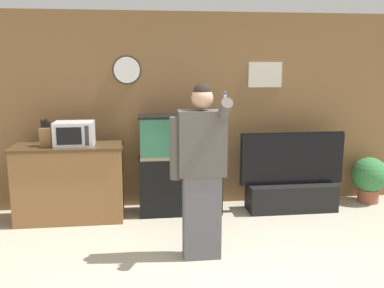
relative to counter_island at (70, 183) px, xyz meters
name	(u,v)px	position (x,y,z in m)	size (l,w,h in m)	color
wall_back_paneled	(196,110)	(1.64, 0.48, 0.83)	(10.00, 0.08, 2.60)	brown
counter_island	(70,183)	(0.00, 0.00, 0.00)	(1.33, 0.56, 0.95)	brown
microwave	(74,134)	(0.09, -0.02, 0.62)	(0.47, 0.35, 0.29)	silver
knife_block	(46,136)	(-0.24, -0.03, 0.59)	(0.14, 0.12, 0.33)	brown
aquarium_on_stand	(180,165)	(1.38, 0.09, 0.17)	(1.06, 0.40, 1.29)	black
tv_on_stand	(291,188)	(2.86, 0.00, -0.17)	(1.41, 0.40, 1.05)	black
person_standing	(201,169)	(1.46, -1.24, 0.44)	(0.55, 0.42, 1.76)	#515156
potted_plant	(369,177)	(4.06, 0.18, -0.12)	(0.49, 0.49, 0.64)	brown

